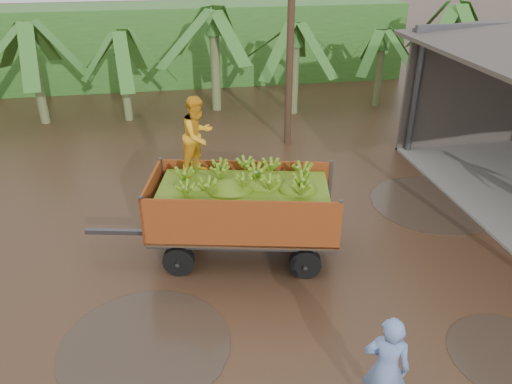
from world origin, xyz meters
The scene contains 6 objects.
ground centered at (0.00, 0.00, 0.00)m, with size 100.00×100.00×0.00m, color black.
hedge_north centered at (-2.00, 16.00, 1.80)m, with size 22.00×3.00×3.60m, color #2D661E.
banana_trailer centered at (-1.07, 0.78, 1.27)m, with size 5.75×2.79×3.61m.
man_blue centered at (0.35, -3.86, 0.93)m, with size 0.68×0.45×1.87m, color #6986C0.
utility_pole centered at (1.50, 7.18, 4.43)m, with size 1.20×0.24×8.74m.
banana_plants centered at (-4.41, 6.52, 1.86)m, with size 24.73×19.95×4.21m.
Camera 1 is at (-2.44, -8.70, 6.58)m, focal length 35.00 mm.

